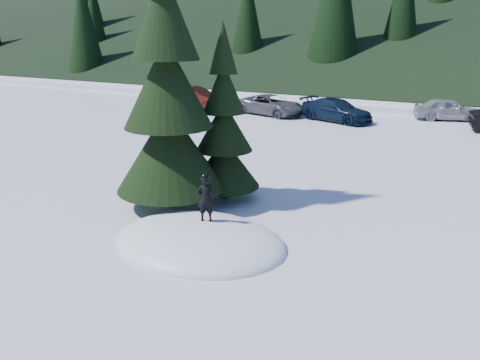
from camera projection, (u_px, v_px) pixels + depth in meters
The scene contains 10 objects.
ground at pixel (200, 243), 11.63m from camera, with size 200.00×200.00×0.00m, color white.
snow_mound at pixel (200, 243), 11.63m from camera, with size 4.48×3.52×0.96m, color white.
spruce_tall at pixel (168, 95), 13.15m from camera, with size 3.20×3.20×8.60m.
spruce_short at pixel (224, 132), 14.22m from camera, with size 2.20×2.20×5.37m.
child_skier at pixel (206, 199), 11.60m from camera, with size 0.43×0.28×1.17m, color black.
car_0 at pixel (178, 88), 38.11m from camera, with size 1.74×4.33×1.47m, color black.
car_1 at pixel (194, 98), 31.68m from camera, with size 1.63×4.67×1.54m, color #3D0F0B.
car_2 at pixel (271, 105), 29.69m from camera, with size 2.09×4.54×1.26m, color #53545B.
car_3 at pixel (336, 110), 27.54m from camera, with size 1.83×4.50×1.31m, color black.
car_4 at pixel (448, 109), 27.85m from camera, with size 1.55×3.86×1.31m, color #95989D.
Camera 1 is at (6.03, -8.79, 4.99)m, focal length 35.00 mm.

